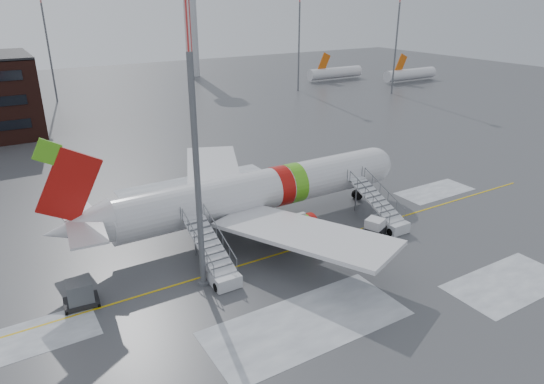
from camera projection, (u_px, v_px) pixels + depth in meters
ground at (298, 242)px, 43.40m from camera, size 260.00×260.00×0.00m
airliner at (252, 193)px, 45.09m from camera, size 35.03×32.97×11.18m
airstair_fwd at (385, 216)px, 45.96m from camera, size 2.05×7.70×3.48m
airstair_aft at (217, 265)px, 37.53m from camera, size 2.05×7.70×3.48m
pushback_tug at (376, 227)px, 44.47m from camera, size 3.28×2.93×1.66m
uld_container at (80, 294)px, 34.15m from camera, size 2.50×1.91×1.93m
light_mast_near at (195, 141)px, 32.72m from camera, size 1.20×1.20×21.73m
control_tower at (190, 3)px, 126.05m from camera, size 6.40×6.40×30.00m
light_mast_far_ne at (299, 28)px, 107.52m from camera, size 1.20×1.20×24.25m
light_mast_far_n at (46, 32)px, 96.16m from camera, size 1.20×1.20×24.25m
light_mast_far_e at (397, 29)px, 104.11m from camera, size 1.20×1.20×24.25m
distant_aircraft at (360, 82)px, 124.15m from camera, size 35.00×18.00×8.00m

